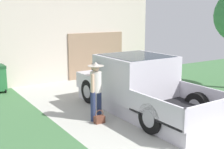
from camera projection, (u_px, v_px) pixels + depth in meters
pickup_truck at (137, 86)px, 9.23m from camera, size 2.17×5.11×1.72m
person_with_hat at (96, 86)px, 8.33m from camera, size 0.45×0.45×1.67m
handbag at (99, 119)px, 8.19m from camera, size 0.28×0.17×0.38m
house_with_garage at (46, 22)px, 15.93m from camera, size 8.36×7.22×4.94m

